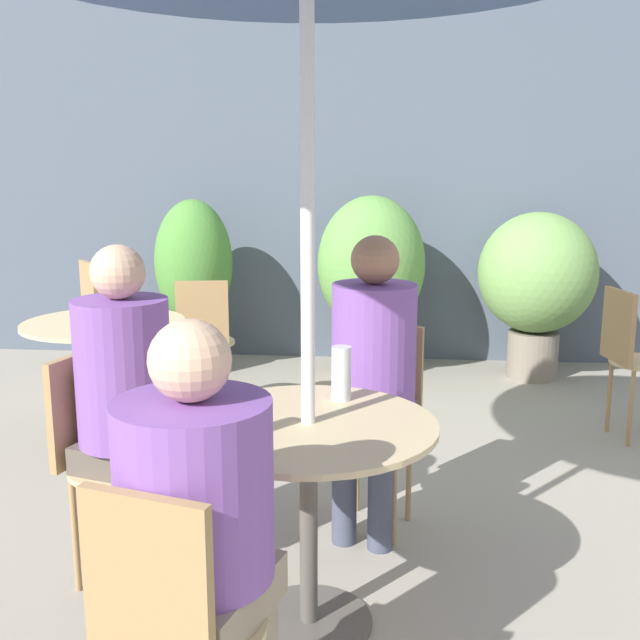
{
  "coord_description": "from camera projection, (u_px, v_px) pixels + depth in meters",
  "views": [
    {
      "loc": [
        0.16,
        -2.24,
        1.51
      ],
      "look_at": [
        -0.09,
        0.41,
        0.96
      ],
      "focal_mm": 42.0,
      "sensor_mm": 36.0,
      "label": 1
    }
  ],
  "objects": [
    {
      "name": "seated_person_0",
      "position": [
        373.0,
        363.0,
        2.99
      ],
      "size": [
        0.37,
        0.39,
        1.25
      ],
      "rotation": [
        0.0,
        0.0,
        -0.28
      ],
      "color": "#42475B",
      "rests_on": "ground_plane"
    },
    {
      "name": "potted_plant_1",
      "position": [
        371.0,
        273.0,
        5.38
      ],
      "size": [
        0.77,
        0.77,
        1.31
      ],
      "color": "#93664C",
      "rests_on": "ground_plane"
    },
    {
      "name": "beer_glass_0",
      "position": [
        342.0,
        373.0,
        2.59
      ],
      "size": [
        0.07,
        0.07,
        0.19
      ],
      "color": "silver",
      "rests_on": "cafe_table_near"
    },
    {
      "name": "storefront_wall",
      "position": [
        371.0,
        167.0,
        5.73
      ],
      "size": [
        10.0,
        0.06,
        3.0
      ],
      "color": "#4C5666",
      "rests_on": "ground_plane"
    },
    {
      "name": "beer_glass_1",
      "position": [
        234.0,
        412.0,
        2.22
      ],
      "size": [
        0.07,
        0.07,
        0.17
      ],
      "color": "#B28433",
      "rests_on": "cafe_table_near"
    },
    {
      "name": "potted_plant_0",
      "position": [
        194.0,
        279.0,
        5.5
      ],
      "size": [
        0.57,
        0.57,
        1.28
      ],
      "color": "brown",
      "rests_on": "ground_plane"
    },
    {
      "name": "ground_plane",
      "position": [
        335.0,
        625.0,
        2.5
      ],
      "size": [
        20.0,
        20.0,
        0.0
      ],
      "primitive_type": "plane",
      "color": "gray"
    },
    {
      "name": "bistro_chair_4",
      "position": [
        204.0,
        334.0,
        4.52
      ],
      "size": [
        0.36,
        0.38,
        0.85
      ],
      "rotation": [
        0.0,
        0.0,
        3.31
      ],
      "color": "tan",
      "rests_on": "ground_plane"
    },
    {
      "name": "bistro_chair_3",
      "position": [
        630.0,
        350.0,
        4.12
      ],
      "size": [
        0.39,
        0.37,
        0.85
      ],
      "rotation": [
        0.0,
        0.0,
        1.78
      ],
      "color": "tan",
      "rests_on": "ground_plane"
    },
    {
      "name": "cafe_table_far",
      "position": [
        105.0,
        350.0,
        3.95
      ],
      "size": [
        0.84,
        0.84,
        0.71
      ],
      "color": "#514C47",
      "rests_on": "ground_plane"
    },
    {
      "name": "bistro_chair_6",
      "position": [
        101.0,
        307.0,
        5.36
      ],
      "size": [
        0.42,
        0.41,
        0.85
      ],
      "rotation": [
        0.0,
        0.0,
        2.26
      ],
      "color": "tan",
      "rests_on": "ground_plane"
    },
    {
      "name": "potted_plant_2",
      "position": [
        537.0,
        279.0,
        5.3
      ],
      "size": [
        0.83,
        0.83,
        1.2
      ],
      "color": "slate",
      "rests_on": "ground_plane"
    },
    {
      "name": "bistro_chair_0",
      "position": [
        381.0,
        405.0,
        3.16
      ],
      "size": [
        0.38,
        0.39,
        0.85
      ],
      "rotation": [
        0.0,
        0.0,
        -0.28
      ],
      "color": "tan",
      "rests_on": "ground_plane"
    },
    {
      "name": "bistro_chair_2",
      "position": [
        170.0,
        620.0,
        1.67
      ],
      "size": [
        0.38,
        0.39,
        0.85
      ],
      "rotation": [
        0.0,
        0.0,
        -3.42
      ],
      "color": "tan",
      "rests_on": "ground_plane"
    },
    {
      "name": "seated_person_2",
      "position": [
        199.0,
        519.0,
        1.76
      ],
      "size": [
        0.4,
        0.42,
        1.18
      ],
      "rotation": [
        0.0,
        0.0,
        2.86
      ],
      "color": "gray",
      "rests_on": "ground_plane"
    },
    {
      "name": "bistro_chair_1",
      "position": [
        99.0,
        446.0,
        2.7
      ],
      "size": [
        0.39,
        0.38,
        0.85
      ],
      "rotation": [
        0.0,
        0.0,
        1.29
      ],
      "color": "tan",
      "rests_on": "ground_plane"
    },
    {
      "name": "seated_person_1",
      "position": [
        127.0,
        390.0,
        2.61
      ],
      "size": [
        0.38,
        0.35,
        1.25
      ],
      "rotation": [
        0.0,
        0.0,
        1.29
      ],
      "color": "brown",
      "rests_on": "ground_plane"
    },
    {
      "name": "cafe_table_near",
      "position": [
        308.0,
        468.0,
        2.41
      ],
      "size": [
        0.83,
        0.83,
        0.71
      ],
      "color": "#514C47",
      "rests_on": "ground_plane"
    }
  ]
}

